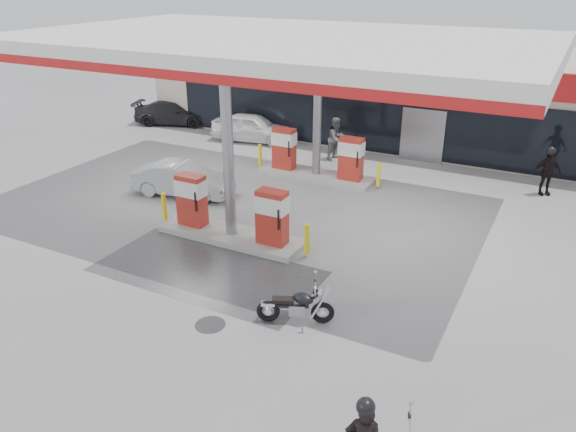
# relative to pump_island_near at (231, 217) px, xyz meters

# --- Properties ---
(ground) EXTENTS (90.00, 90.00, 0.00)m
(ground) POSITION_rel_pump_island_near_xyz_m (0.00, -2.00, -0.71)
(ground) COLOR gray
(ground) RESTS_ON ground
(wet_patch) EXTENTS (6.00, 3.00, 0.00)m
(wet_patch) POSITION_rel_pump_island_near_xyz_m (0.50, -2.00, -0.71)
(wet_patch) COLOR #4C4C4F
(wet_patch) RESTS_ON ground
(drain_cover) EXTENTS (0.70, 0.70, 0.01)m
(drain_cover) POSITION_rel_pump_island_near_xyz_m (2.00, -4.00, -0.71)
(drain_cover) COLOR #38383A
(drain_cover) RESTS_ON ground
(store_building) EXTENTS (22.00, 8.22, 4.00)m
(store_building) POSITION_rel_pump_island_near_xyz_m (0.01, 13.94, 1.30)
(store_building) COLOR beige
(store_building) RESTS_ON ground
(canopy) EXTENTS (16.00, 10.02, 5.51)m
(canopy) POSITION_rel_pump_island_near_xyz_m (0.00, 3.00, 4.56)
(canopy) COLOR silver
(canopy) RESTS_ON ground
(pump_island_near) EXTENTS (5.14, 1.30, 1.78)m
(pump_island_near) POSITION_rel_pump_island_near_xyz_m (0.00, 0.00, 0.00)
(pump_island_near) COLOR #9E9E99
(pump_island_near) RESTS_ON ground
(pump_island_far) EXTENTS (5.14, 1.30, 1.78)m
(pump_island_far) POSITION_rel_pump_island_near_xyz_m (0.00, 6.00, 0.00)
(pump_island_far) COLOR #9E9E99
(pump_island_far) RESTS_ON ground
(parked_motorcycle) EXTENTS (1.67, 0.93, 0.92)m
(parked_motorcycle) POSITION_rel_pump_island_near_xyz_m (3.69, -2.98, -0.30)
(parked_motorcycle) COLOR black
(parked_motorcycle) RESTS_ON ground
(sedan_white) EXTENTS (4.04, 2.20, 1.30)m
(sedan_white) POSITION_rel_pump_island_near_xyz_m (-4.75, 9.20, -0.06)
(sedan_white) COLOR white
(sedan_white) RESTS_ON ground
(attendant) EXTENTS (0.88, 1.02, 1.80)m
(attendant) POSITION_rel_pump_island_near_xyz_m (-0.26, 8.52, 0.19)
(attendant) COLOR slate
(attendant) RESTS_ON ground
(hatchback_silver) EXTENTS (3.72, 1.87, 1.17)m
(hatchback_silver) POSITION_rel_pump_island_near_xyz_m (-3.45, 2.20, -0.12)
(hatchback_silver) COLOR #ABAEB3
(hatchback_silver) RESTS_ON ground
(parked_car_left) EXTENTS (4.33, 2.87, 1.16)m
(parked_car_left) POSITION_rel_pump_island_near_xyz_m (-10.00, 10.00, -0.13)
(parked_car_left) COLOR black
(parked_car_left) RESTS_ON ground
(parked_car_right) EXTENTS (4.62, 2.30, 1.26)m
(parked_car_right) POSITION_rel_pump_island_near_xyz_m (4.50, 12.00, -0.08)
(parked_car_right) COLOR #16264C
(parked_car_right) RESTS_ON ground
(biker_walking) EXTENTS (1.05, 0.83, 1.67)m
(biker_walking) POSITION_rel_pump_island_near_xyz_m (7.95, 8.20, 0.12)
(biker_walking) COLOR black
(biker_walking) RESTS_ON ground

